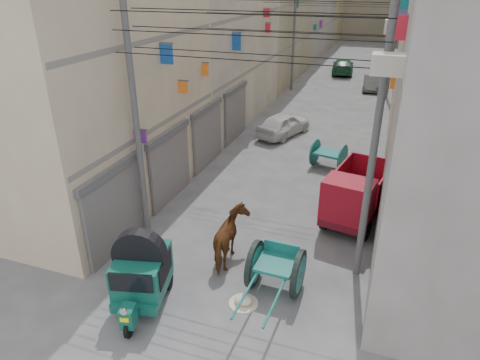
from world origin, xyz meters
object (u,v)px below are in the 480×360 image
at_px(mini_truck, 354,199).
at_px(second_cart, 329,154).
at_px(distant_car_grey, 371,83).
at_px(horse, 231,239).
at_px(distant_car_green, 343,66).
at_px(feed_sack, 244,300).
at_px(auto_rickshaw, 141,271).
at_px(tonga_cart, 276,268).
at_px(distant_car_white, 284,124).

bearing_deg(mini_truck, second_cart, 118.84).
bearing_deg(distant_car_grey, second_cart, -95.38).
height_order(second_cart, horse, horse).
xyz_separation_m(distant_car_grey, distant_car_green, (-2.89, 5.54, 0.11)).
distance_m(feed_sack, distant_car_green, 32.02).
height_order(auto_rickshaw, feed_sack, auto_rickshaw).
bearing_deg(feed_sack, distant_car_grey, 86.74).
relative_size(horse, distant_car_green, 0.43).
xyz_separation_m(auto_rickshaw, mini_truck, (4.92, 6.10, -0.03)).
bearing_deg(mini_truck, auto_rickshaw, -118.46).
bearing_deg(mini_truck, horse, -122.45).
xyz_separation_m(tonga_cart, second_cart, (0.06, 9.17, -0.05)).
height_order(tonga_cart, horse, horse).
distance_m(distant_car_grey, distant_car_green, 6.25).
height_order(auto_rickshaw, distant_car_grey, auto_rickshaw).
bearing_deg(feed_sack, distant_car_green, 92.48).
bearing_deg(horse, auto_rickshaw, 49.25).
xyz_separation_m(auto_rickshaw, tonga_cart, (3.26, 1.71, -0.30)).
xyz_separation_m(auto_rickshaw, horse, (1.60, 2.53, -0.19)).
bearing_deg(auto_rickshaw, distant_car_white, 75.31).
xyz_separation_m(tonga_cart, feed_sack, (-0.66, -0.90, -0.60)).
xyz_separation_m(tonga_cart, distant_car_green, (-2.04, 31.09, -0.06)).
xyz_separation_m(mini_truck, horse, (-3.31, -3.57, -0.16)).
xyz_separation_m(mini_truck, distant_car_white, (-4.68, 8.49, -0.35)).
bearing_deg(auto_rickshaw, second_cart, 59.29).
relative_size(horse, distant_car_white, 0.52).
bearing_deg(second_cart, feed_sack, -81.14).
bearing_deg(auto_rickshaw, mini_truck, 37.37).
relative_size(feed_sack, distant_car_green, 0.11).
bearing_deg(distant_car_grey, tonga_cart, -94.51).
xyz_separation_m(horse, distant_car_white, (-1.36, 12.06, -0.19)).
relative_size(feed_sack, distant_car_grey, 0.15).
height_order(second_cart, distant_car_grey, second_cart).
bearing_deg(horse, feed_sack, 112.11).
bearing_deg(tonga_cart, second_cart, 91.41).
bearing_deg(distant_car_green, feed_sack, 86.98).
relative_size(tonga_cart, distant_car_green, 0.68).
height_order(horse, distant_car_white, horse).
bearing_deg(distant_car_green, horse, 85.22).
bearing_deg(distant_car_white, horse, 115.87).
relative_size(mini_truck, distant_car_white, 1.04).
bearing_deg(distant_car_green, tonga_cart, 88.26).
xyz_separation_m(feed_sack, horse, (-1.01, 1.71, 0.71)).
relative_size(tonga_cart, mini_truck, 0.79).
bearing_deg(feed_sack, horse, 120.48).
bearing_deg(mini_truck, distant_car_grey, 102.59).
relative_size(auto_rickshaw, horse, 1.29).
bearing_deg(tonga_cart, horse, 155.71).
bearing_deg(second_cart, distant_car_green, 108.38).
height_order(mini_truck, feed_sack, mini_truck).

